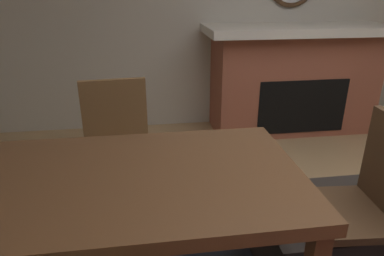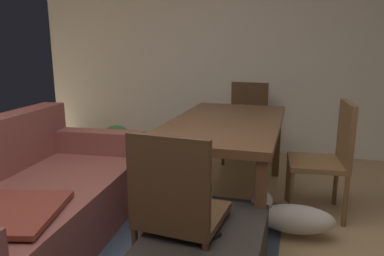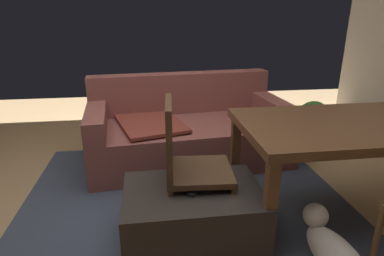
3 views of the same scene
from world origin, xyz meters
name	(u,v)px [view 1 (image 1 of 3)]	position (x,y,z in m)	size (l,w,h in m)	color
fireplace	(294,79)	(-0.30, -2.26, 0.57)	(1.95, 0.76, 1.14)	#9E5642
ottoman_coffee_table	(335,233)	(0.26, -0.27, 0.19)	(0.91, 0.62, 0.37)	#2D2826
tv_remote	(337,203)	(0.27, -0.29, 0.38)	(0.05, 0.16, 0.02)	black
dining_table	(106,192)	(1.49, -0.14, 0.66)	(1.74, 0.90, 0.74)	brown
dining_chair_west	(365,197)	(0.23, -0.13, 0.52)	(0.47, 0.47, 0.93)	#513823
dining_chair_south	(117,142)	(1.50, -0.98, 0.52)	(0.48, 0.48, 0.93)	brown
small_dog	(194,202)	(1.01, -0.72, 0.17)	(0.24, 0.59, 0.29)	silver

